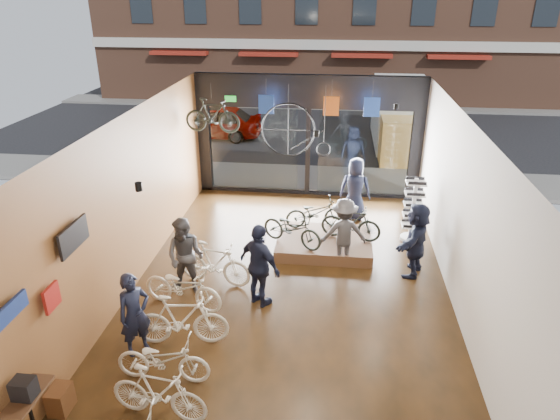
% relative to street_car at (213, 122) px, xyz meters
% --- Properties ---
extents(ground_plane, '(7.00, 12.00, 0.04)m').
position_rel_street_car_xyz_m(ground_plane, '(4.56, -12.00, -0.75)').
color(ground_plane, black).
rests_on(ground_plane, ground).
extents(ceiling, '(7.00, 12.00, 0.04)m').
position_rel_street_car_xyz_m(ceiling, '(4.56, -12.00, 3.09)').
color(ceiling, black).
rests_on(ceiling, ground).
extents(wall_left, '(0.04, 12.00, 3.80)m').
position_rel_street_car_xyz_m(wall_left, '(1.04, -12.00, 1.17)').
color(wall_left, olive).
rests_on(wall_left, ground).
extents(wall_right, '(0.04, 12.00, 3.80)m').
position_rel_street_car_xyz_m(wall_right, '(8.08, -12.00, 1.17)').
color(wall_right, beige).
rests_on(wall_right, ground).
extents(storefront, '(7.00, 0.26, 3.80)m').
position_rel_street_car_xyz_m(storefront, '(4.56, -6.00, 1.17)').
color(storefront, black).
rests_on(storefront, ground).
extents(exit_sign, '(0.35, 0.06, 0.18)m').
position_rel_street_car_xyz_m(exit_sign, '(2.16, -6.12, 2.32)').
color(exit_sign, '#198C26').
rests_on(exit_sign, storefront).
extents(street_road, '(30.00, 18.00, 0.02)m').
position_rel_street_car_xyz_m(street_road, '(4.56, 3.00, -0.74)').
color(street_road, black).
rests_on(street_road, ground).
extents(sidewalk_near, '(30.00, 2.40, 0.12)m').
position_rel_street_car_xyz_m(sidewalk_near, '(4.56, -4.80, -0.67)').
color(sidewalk_near, slate).
rests_on(sidewalk_near, ground).
extents(sidewalk_far, '(30.00, 2.00, 0.12)m').
position_rel_street_car_xyz_m(sidewalk_far, '(4.56, 7.00, -0.67)').
color(sidewalk_far, slate).
rests_on(sidewalk_far, ground).
extents(street_car, '(4.27, 1.72, 1.45)m').
position_rel_street_car_xyz_m(street_car, '(0.00, 0.00, 0.00)').
color(street_car, gray).
rests_on(street_car, street_road).
extents(box_truck, '(2.19, 6.57, 2.59)m').
position_rel_street_car_xyz_m(box_truck, '(8.09, -1.00, 0.57)').
color(box_truck, silver).
rests_on(box_truck, street_road).
extents(floor_bike_1, '(1.64, 0.66, 0.96)m').
position_rel_street_car_xyz_m(floor_bike_1, '(2.90, -15.54, -0.25)').
color(floor_bike_1, beige).
rests_on(floor_bike_1, ground_plane).
extents(floor_bike_2, '(1.62, 0.57, 0.85)m').
position_rel_street_car_xyz_m(floor_bike_2, '(2.69, -14.74, -0.30)').
color(floor_bike_2, beige).
rests_on(floor_bike_2, ground_plane).
extents(floor_bike_3, '(1.81, 0.72, 1.06)m').
position_rel_street_car_xyz_m(floor_bike_3, '(2.73, -13.78, -0.20)').
color(floor_bike_3, beige).
rests_on(floor_bike_3, ground_plane).
extents(floor_bike_4, '(1.90, 1.06, 0.95)m').
position_rel_street_car_xyz_m(floor_bike_4, '(2.40, -12.61, -0.25)').
color(floor_bike_4, beige).
rests_on(floor_bike_4, ground_plane).
extents(floor_bike_5, '(1.77, 0.78, 1.03)m').
position_rel_street_car_xyz_m(floor_bike_5, '(2.85, -11.65, -0.21)').
color(floor_bike_5, beige).
rests_on(floor_bike_5, ground_plane).
extents(display_platform, '(2.40, 1.80, 0.30)m').
position_rel_street_car_xyz_m(display_platform, '(5.25, -9.73, -0.58)').
color(display_platform, '#4B331F').
rests_on(display_platform, ground_plane).
extents(display_bike_left, '(1.74, 1.29, 0.87)m').
position_rel_street_car_xyz_m(display_bike_left, '(4.45, -10.14, 0.01)').
color(display_bike_left, black).
rests_on(display_bike_left, display_platform).
extents(display_bike_mid, '(1.59, 0.77, 0.92)m').
position_rel_street_car_xyz_m(display_bike_mid, '(5.90, -9.69, 0.03)').
color(display_bike_mid, black).
rests_on(display_bike_mid, display_platform).
extents(display_bike_right, '(1.64, 0.90, 0.82)m').
position_rel_street_car_xyz_m(display_bike_right, '(4.96, -9.09, -0.02)').
color(display_bike_right, black).
rests_on(display_bike_right, display_platform).
extents(customer_0, '(0.70, 0.70, 1.64)m').
position_rel_street_car_xyz_m(customer_0, '(1.98, -14.09, 0.09)').
color(customer_0, '#161C33').
rests_on(customer_0, ground_plane).
extents(customer_1, '(0.95, 0.78, 1.77)m').
position_rel_street_car_xyz_m(customer_1, '(2.33, -12.07, 0.16)').
color(customer_1, '#3F3F44').
rests_on(customer_1, ground_plane).
extents(customer_2, '(1.14, 1.01, 1.86)m').
position_rel_street_car_xyz_m(customer_2, '(3.99, -12.33, 0.20)').
color(customer_2, '#161C33').
rests_on(customer_2, ground_plane).
extents(customer_3, '(1.20, 0.81, 1.71)m').
position_rel_street_car_xyz_m(customer_3, '(5.71, -10.46, 0.13)').
color(customer_3, '#3F3F44').
rests_on(customer_3, ground_plane).
extents(customer_4, '(0.98, 0.72, 1.83)m').
position_rel_street_car_xyz_m(customer_4, '(6.03, -7.78, 0.19)').
color(customer_4, '#161C33').
rests_on(customer_4, ground_plane).
extents(customer_5, '(1.10, 1.74, 1.79)m').
position_rel_street_car_xyz_m(customer_5, '(7.36, -10.69, 0.17)').
color(customer_5, '#161C33').
rests_on(customer_5, ground_plane).
extents(sunglasses_rack, '(0.59, 0.51, 1.74)m').
position_rel_street_car_xyz_m(sunglasses_rack, '(7.51, -8.96, 0.14)').
color(sunglasses_rack, white).
rests_on(sunglasses_rack, ground_plane).
extents(wall_merch, '(0.40, 2.40, 2.60)m').
position_rel_street_car_xyz_m(wall_merch, '(1.18, -15.50, 0.57)').
color(wall_merch, navy).
rests_on(wall_merch, wall_left).
extents(penny_farthing, '(1.89, 0.06, 1.52)m').
position_rel_street_car_xyz_m(penny_farthing, '(4.40, -7.67, 1.77)').
color(penny_farthing, black).
rests_on(penny_farthing, ceiling).
extents(hung_bike, '(1.62, 0.60, 0.95)m').
position_rel_street_car_xyz_m(hung_bike, '(1.99, -7.80, 2.20)').
color(hung_bike, black).
rests_on(hung_bike, ceiling).
extents(jersey_left, '(0.45, 0.03, 0.55)m').
position_rel_street_car_xyz_m(jersey_left, '(3.36, -6.80, 2.32)').
color(jersey_left, '#1E3F99').
rests_on(jersey_left, ceiling).
extents(jersey_mid, '(0.45, 0.03, 0.55)m').
position_rel_street_car_xyz_m(jersey_mid, '(5.24, -6.80, 2.32)').
color(jersey_mid, '#CC5919').
rests_on(jersey_mid, ceiling).
extents(jersey_right, '(0.45, 0.03, 0.55)m').
position_rel_street_car_xyz_m(jersey_right, '(6.39, -6.80, 2.32)').
color(jersey_right, '#1E3F99').
rests_on(jersey_right, ceiling).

